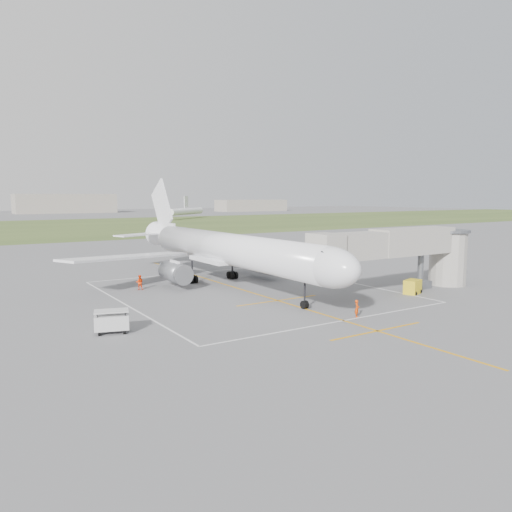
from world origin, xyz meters
TOP-DOWN VIEW (x-y plane):
  - ground at (0.00, 0.00)m, footprint 700.00×700.00m
  - grass_strip at (0.00, 130.00)m, footprint 700.00×120.00m
  - apron_markings at (0.00, -5.82)m, footprint 28.20×60.00m
  - airliner at (-0.00, 0.75)m, footprint 38.93×46.75m
  - jet_bridge at (15.72, -13.50)m, footprint 23.40×5.00m
  - gpu_unit at (14.73, -15.16)m, footprint 2.42×2.01m
  - baggage_cart at (-18.25, -13.00)m, footprint 2.98×2.28m
  - ramp_worker_nose at (1.90, -19.68)m, footprint 0.69×0.64m
  - ramp_worker_wing at (-10.04, 3.65)m, footprint 1.02×0.92m
  - distant_aircraft at (-2.80, 156.56)m, footprint 172.98×44.97m

SIDE VIEW (x-z plane):
  - ground at x=0.00m, z-range 0.00..0.00m
  - apron_markings at x=0.00m, z-range 0.00..0.01m
  - grass_strip at x=0.00m, z-range 0.00..0.02m
  - gpu_unit at x=14.73m, z-range -0.01..1.56m
  - ramp_worker_nose at x=1.90m, z-range 0.00..1.57m
  - ramp_worker_wing at x=-10.04m, z-range 0.00..1.73m
  - baggage_cart at x=-18.25m, z-range 0.02..1.86m
  - distant_aircraft at x=-2.80m, z-range -0.84..8.01m
  - airliner at x=0.00m, z-range -2.37..11.15m
  - jet_bridge at x=15.72m, z-range 1.14..8.34m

